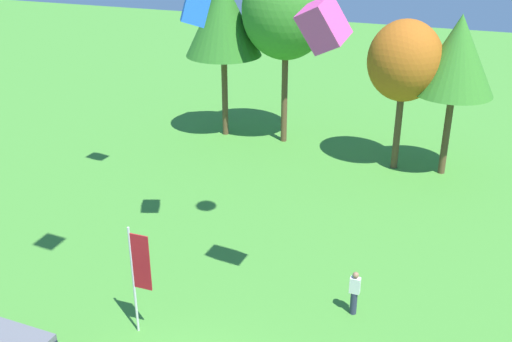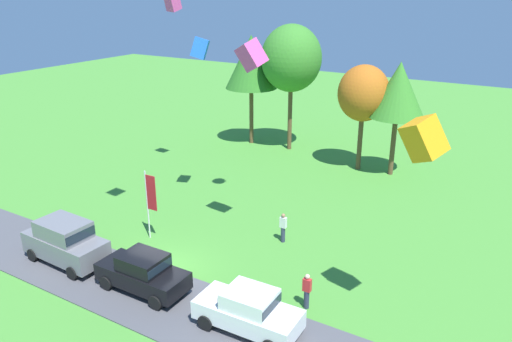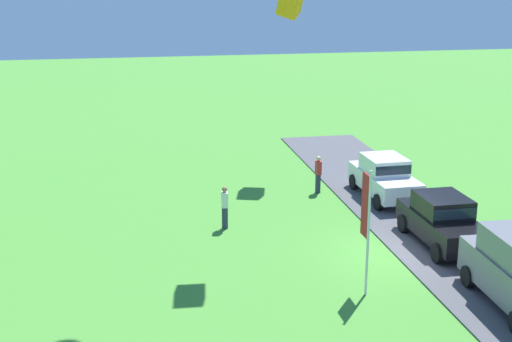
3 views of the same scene
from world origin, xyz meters
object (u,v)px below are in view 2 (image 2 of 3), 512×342
object	(u,v)px
person_watching_sky	(307,291)
flag_banner	(150,197)
car_sedan_near_entrance	(143,271)
kite_box_low_drifter	(252,55)
car_sedan_mid_row	(248,309)
person_on_lawn	(283,227)
tree_left_of_center	(251,62)
kite_box_high_right	(173,2)
tree_right_of_center	(399,90)
tree_center_back	(364,94)
car_suv_by_flagpole	(65,240)
tree_far_right	(291,59)
kite_box_near_flag	(424,139)
kite_box_topmost	(200,48)

from	to	relation	value
person_watching_sky	flag_banner	xyz separation A→B (m)	(-10.13, 1.36, 1.67)
car_sedan_near_entrance	kite_box_low_drifter	bearing A→B (deg)	71.80
car_sedan_mid_row	person_on_lawn	distance (m)	7.79
car_sedan_near_entrance	tree_left_of_center	world-z (taller)	tree_left_of_center
car_sedan_near_entrance	flag_banner	world-z (taller)	flag_banner
person_watching_sky	kite_box_high_right	xyz separation A→B (m)	(-14.96, 9.92, 11.40)
person_watching_sky	tree_right_of_center	bearing A→B (deg)	95.53
kite_box_low_drifter	kite_box_high_right	world-z (taller)	kite_box_high_right
tree_left_of_center	tree_center_back	size ratio (longest dim) A/B	1.18
tree_left_of_center	tree_center_back	xyz separation A→B (m)	(10.60, -1.56, -1.29)
tree_left_of_center	kite_box_high_right	world-z (taller)	kite_box_high_right
car_suv_by_flagpole	tree_far_right	xyz separation A→B (m)	(1.01, 22.61, 6.41)
car_sedan_mid_row	kite_box_low_drifter	xyz separation A→B (m)	(-3.60, 6.18, 9.18)
person_watching_sky	kite_box_near_flag	distance (m)	8.47
kite_box_high_right	tree_center_back	bearing A→B (deg)	37.29
car_suv_by_flagpole	flag_banner	xyz separation A→B (m)	(1.99, 4.19, 1.25)
car_sedan_near_entrance	tree_left_of_center	size ratio (longest dim) A/B	0.47
kite_box_near_flag	tree_far_right	bearing A→B (deg)	128.00
car_suv_by_flagpole	person_on_lawn	world-z (taller)	car_suv_by_flagpole
person_watching_sky	kite_box_near_flag	size ratio (longest dim) A/B	1.25
person_on_lawn	tree_far_right	size ratio (longest dim) A/B	0.16
tree_far_right	kite_box_high_right	bearing A→B (deg)	-111.34
kite_box_low_drifter	kite_box_high_right	size ratio (longest dim) A/B	1.16
person_watching_sky	tree_center_back	bearing A→B (deg)	103.22
tree_far_right	kite_box_high_right	xyz separation A→B (m)	(-3.85, -9.86, 4.57)
car_suv_by_flagpole	kite_box_near_flag	bearing A→B (deg)	11.26
person_watching_sky	flag_banner	distance (m)	10.35
car_sedan_near_entrance	kite_box_high_right	size ratio (longest dim) A/B	4.18
kite_box_topmost	kite_box_low_drifter	xyz separation A→B (m)	(5.17, -2.80, 0.27)
car_sedan_near_entrance	tree_far_right	distance (m)	23.79
kite_box_near_flag	kite_box_high_right	size ratio (longest dim) A/B	1.30
car_sedan_mid_row	tree_far_right	world-z (taller)	tree_far_right
car_sedan_mid_row	kite_box_high_right	size ratio (longest dim) A/B	4.21
flag_banner	kite_box_near_flag	size ratio (longest dim) A/B	2.93
tree_far_right	flag_banner	bearing A→B (deg)	-86.95
kite_box_near_flag	car_sedan_mid_row	bearing A→B (deg)	-150.92
person_on_lawn	kite_box_near_flag	xyz separation A→B (m)	(7.77, -4.41, 7.44)
car_suv_by_flagpole	tree_right_of_center	xyz separation A→B (m)	(10.35, 21.07, 5.05)
person_on_lawn	tree_right_of_center	distance (m)	14.64
car_suv_by_flagpole	kite_box_topmost	distance (m)	12.78
tree_left_of_center	car_suv_by_flagpole	bearing A→B (deg)	-83.07
person_watching_sky	kite_box_near_flag	world-z (taller)	kite_box_near_flag
tree_far_right	kite_box_topmost	distance (m)	13.64
car_sedan_near_entrance	kite_box_low_drifter	world-z (taller)	kite_box_low_drifter
tree_center_back	kite_box_low_drifter	distance (m)	15.17
tree_right_of_center	car_sedan_mid_row	bearing A→B (deg)	-88.90
person_watching_sky	tree_center_back	size ratio (longest dim) A/B	0.21
kite_box_high_right	car_sedan_near_entrance	bearing A→B (deg)	-57.82
person_watching_sky	person_on_lawn	bearing A→B (deg)	127.84
car_sedan_near_entrance	kite_box_near_flag	size ratio (longest dim) A/B	3.22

